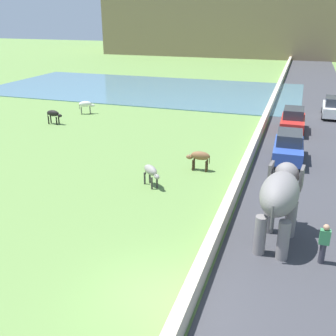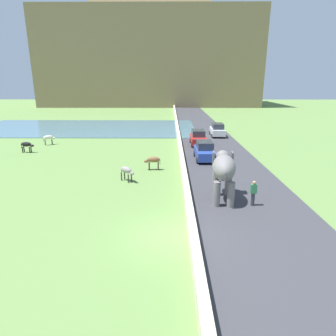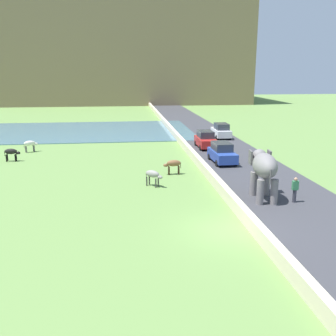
{
  "view_description": "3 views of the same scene",
  "coord_description": "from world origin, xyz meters",
  "px_view_note": "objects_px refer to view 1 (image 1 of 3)",
  "views": [
    {
      "loc": [
        3.72,
        -9.69,
        8.51
      ],
      "look_at": [
        -1.8,
        6.81,
        1.67
      ],
      "focal_mm": 42.41,
      "sensor_mm": 36.0,
      "label": 1
    },
    {
      "loc": [
        0.13,
        -12.68,
        7.3
      ],
      "look_at": [
        -0.01,
        6.1,
        1.65
      ],
      "focal_mm": 30.98,
      "sensor_mm": 36.0,
      "label": 2
    },
    {
      "loc": [
        -5.18,
        -17.42,
        7.86
      ],
      "look_at": [
        -2.22,
        7.0,
        1.57
      ],
      "focal_mm": 40.73,
      "sensor_mm": 36.0,
      "label": 3
    }
  ],
  "objects_px": {
    "cow_brown": "(199,157)",
    "cow_white": "(86,105)",
    "elephant": "(280,196)",
    "car_blue": "(289,147)",
    "car_white": "(333,107)",
    "car_red": "(293,120)",
    "cow_black": "(54,114)",
    "person_beside_elephant": "(324,243)",
    "cow_grey": "(151,171)"
  },
  "relations": [
    {
      "from": "person_beside_elephant",
      "to": "cow_white",
      "type": "relative_size",
      "value": 1.2
    },
    {
      "from": "car_red",
      "to": "cow_brown",
      "type": "height_order",
      "value": "car_red"
    },
    {
      "from": "cow_white",
      "to": "car_blue",
      "type": "bearing_deg",
      "value": -21.07
    },
    {
      "from": "elephant",
      "to": "cow_black",
      "type": "xyz_separation_m",
      "value": [
        -18.5,
        12.69,
        -1.2
      ]
    },
    {
      "from": "cow_grey",
      "to": "cow_white",
      "type": "xyz_separation_m",
      "value": [
        -11.17,
        13.06,
        0.0
      ]
    },
    {
      "from": "elephant",
      "to": "cow_white",
      "type": "xyz_separation_m",
      "value": [
        -17.76,
        16.62,
        -1.2
      ]
    },
    {
      "from": "cow_black",
      "to": "cow_grey",
      "type": "bearing_deg",
      "value": -37.47
    },
    {
      "from": "cow_brown",
      "to": "cow_white",
      "type": "height_order",
      "value": "same"
    },
    {
      "from": "elephant",
      "to": "person_beside_elephant",
      "type": "relative_size",
      "value": 2.17
    },
    {
      "from": "car_blue",
      "to": "cow_black",
      "type": "xyz_separation_m",
      "value": [
        -18.48,
        2.9,
        -0.06
      ]
    },
    {
      "from": "person_beside_elephant",
      "to": "car_white",
      "type": "bearing_deg",
      "value": 86.43
    },
    {
      "from": "cow_white",
      "to": "cow_black",
      "type": "bearing_deg",
      "value": -100.67
    },
    {
      "from": "elephant",
      "to": "cow_black",
      "type": "distance_m",
      "value": 22.47
    },
    {
      "from": "cow_grey",
      "to": "cow_white",
      "type": "relative_size",
      "value": 0.94
    },
    {
      "from": "cow_white",
      "to": "car_white",
      "type": "bearing_deg",
      "value": 14.9
    },
    {
      "from": "cow_black",
      "to": "car_red",
      "type": "bearing_deg",
      "value": 11.53
    },
    {
      "from": "cow_brown",
      "to": "cow_black",
      "type": "height_order",
      "value": "same"
    },
    {
      "from": "elephant",
      "to": "cow_black",
      "type": "relative_size",
      "value": 2.53
    },
    {
      "from": "car_blue",
      "to": "cow_black",
      "type": "relative_size",
      "value": 2.89
    },
    {
      "from": "car_white",
      "to": "cow_brown",
      "type": "relative_size",
      "value": 2.9
    },
    {
      "from": "elephant",
      "to": "cow_grey",
      "type": "height_order",
      "value": "elephant"
    },
    {
      "from": "car_blue",
      "to": "cow_white",
      "type": "bearing_deg",
      "value": 158.93
    },
    {
      "from": "person_beside_elephant",
      "to": "cow_brown",
      "type": "relative_size",
      "value": 1.17
    },
    {
      "from": "person_beside_elephant",
      "to": "car_red",
      "type": "bearing_deg",
      "value": 95.59
    },
    {
      "from": "car_red",
      "to": "car_white",
      "type": "height_order",
      "value": "same"
    },
    {
      "from": "cow_brown",
      "to": "cow_white",
      "type": "relative_size",
      "value": 1.02
    },
    {
      "from": "car_white",
      "to": "cow_grey",
      "type": "height_order",
      "value": "car_white"
    },
    {
      "from": "cow_white",
      "to": "cow_black",
      "type": "distance_m",
      "value": 4.0
    },
    {
      "from": "car_white",
      "to": "car_blue",
      "type": "bearing_deg",
      "value": -104.26
    },
    {
      "from": "person_beside_elephant",
      "to": "cow_white",
      "type": "xyz_separation_m",
      "value": [
        -19.45,
        17.59,
        -0.04
      ]
    },
    {
      "from": "cow_brown",
      "to": "cow_grey",
      "type": "xyz_separation_m",
      "value": [
        -1.81,
        -2.99,
        0.0
      ]
    },
    {
      "from": "elephant",
      "to": "car_blue",
      "type": "xyz_separation_m",
      "value": [
        -0.02,
        9.79,
        -1.14
      ]
    },
    {
      "from": "car_red",
      "to": "cow_black",
      "type": "bearing_deg",
      "value": -168.47
    },
    {
      "from": "car_red",
      "to": "car_blue",
      "type": "bearing_deg",
      "value": -90.01
    },
    {
      "from": "car_white",
      "to": "cow_black",
      "type": "distance_m",
      "value": 23.62
    },
    {
      "from": "car_white",
      "to": "cow_black",
      "type": "relative_size",
      "value": 2.89
    },
    {
      "from": "cow_brown",
      "to": "car_red",
      "type": "bearing_deg",
      "value": 64.37
    },
    {
      "from": "person_beside_elephant",
      "to": "car_white",
      "type": "xyz_separation_m",
      "value": [
        1.44,
        23.14,
        0.03
      ]
    },
    {
      "from": "car_white",
      "to": "cow_brown",
      "type": "xyz_separation_m",
      "value": [
        -7.9,
        -15.63,
        -0.06
      ]
    },
    {
      "from": "elephant",
      "to": "cow_brown",
      "type": "distance_m",
      "value": 8.19
    },
    {
      "from": "car_blue",
      "to": "cow_white",
      "type": "xyz_separation_m",
      "value": [
        -17.74,
        6.83,
        -0.06
      ]
    },
    {
      "from": "elephant",
      "to": "cow_grey",
      "type": "bearing_deg",
      "value": 151.66
    },
    {
      "from": "car_blue",
      "to": "cow_brown",
      "type": "height_order",
      "value": "car_blue"
    },
    {
      "from": "elephant",
      "to": "cow_white",
      "type": "height_order",
      "value": "elephant"
    },
    {
      "from": "car_white",
      "to": "car_red",
      "type": "bearing_deg",
      "value": -118.83
    },
    {
      "from": "cow_brown",
      "to": "cow_white",
      "type": "xyz_separation_m",
      "value": [
        -12.99,
        10.07,
        0.0
      ]
    },
    {
      "from": "person_beside_elephant",
      "to": "cow_white",
      "type": "height_order",
      "value": "person_beside_elephant"
    },
    {
      "from": "car_white",
      "to": "cow_grey",
      "type": "bearing_deg",
      "value": -117.56
    },
    {
      "from": "car_red",
      "to": "cow_grey",
      "type": "bearing_deg",
      "value": -116.98
    },
    {
      "from": "person_beside_elephant",
      "to": "car_white",
      "type": "relative_size",
      "value": 0.4
    }
  ]
}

